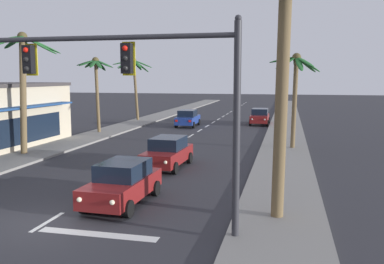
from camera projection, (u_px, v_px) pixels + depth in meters
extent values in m
plane|color=#2D2D33|center=(47.00, 222.00, 14.20)|extent=(220.00, 220.00, 0.00)
cube|color=gray|center=(285.00, 141.00, 31.77)|extent=(3.20, 110.00, 0.14)
cube|color=gray|center=(97.00, 135.00, 35.25)|extent=(3.20, 110.00, 0.14)
cube|color=silver|center=(47.00, 222.00, 14.26)|extent=(0.16, 2.00, 0.01)
cube|color=silver|center=(95.00, 193.00, 17.75)|extent=(0.16, 2.00, 0.01)
cube|color=silver|center=(127.00, 174.00, 21.23)|extent=(0.16, 2.00, 0.01)
cube|color=silver|center=(150.00, 161.00, 24.72)|extent=(0.16, 2.00, 0.01)
cube|color=silver|center=(167.00, 150.00, 28.21)|extent=(0.16, 2.00, 0.01)
cube|color=silver|center=(180.00, 142.00, 31.70)|extent=(0.16, 2.00, 0.01)
cube|color=silver|center=(191.00, 136.00, 35.19)|extent=(0.16, 2.00, 0.01)
cube|color=silver|center=(200.00, 130.00, 38.67)|extent=(0.16, 2.00, 0.01)
cube|color=silver|center=(207.00, 126.00, 42.16)|extent=(0.16, 2.00, 0.01)
cube|color=silver|center=(213.00, 122.00, 45.65)|extent=(0.16, 2.00, 0.01)
cube|color=silver|center=(219.00, 119.00, 49.14)|extent=(0.16, 2.00, 0.01)
cube|color=silver|center=(223.00, 116.00, 52.62)|extent=(0.16, 2.00, 0.01)
cube|color=silver|center=(227.00, 114.00, 56.11)|extent=(0.16, 2.00, 0.01)
cube|color=silver|center=(231.00, 112.00, 59.60)|extent=(0.16, 2.00, 0.01)
cube|color=silver|center=(234.00, 110.00, 63.09)|extent=(0.16, 2.00, 0.01)
cube|color=silver|center=(237.00, 108.00, 66.57)|extent=(0.16, 2.00, 0.01)
cube|color=silver|center=(239.00, 107.00, 70.06)|extent=(0.16, 2.00, 0.01)
cube|color=silver|center=(242.00, 105.00, 73.55)|extent=(0.16, 2.00, 0.01)
cube|color=silver|center=(244.00, 104.00, 77.04)|extent=(0.16, 2.00, 0.01)
cube|color=silver|center=(246.00, 103.00, 80.53)|extent=(0.16, 2.00, 0.01)
cube|color=silver|center=(98.00, 234.00, 13.13)|extent=(4.00, 0.44, 0.01)
cylinder|color=#2D2D33|center=(237.00, 134.00, 12.29)|extent=(0.22, 0.22, 6.57)
cylinder|color=#2D2D33|center=(76.00, 38.00, 13.05)|extent=(10.25, 0.16, 0.16)
sphere|color=#2D2D33|center=(238.00, 18.00, 11.85)|extent=(0.20, 0.20, 0.20)
cube|color=black|center=(127.00, 58.00, 12.74)|extent=(0.32, 0.26, 0.92)
sphere|color=red|center=(125.00, 48.00, 12.56)|extent=(0.17, 0.17, 0.17)
sphere|color=black|center=(125.00, 58.00, 12.60)|extent=(0.17, 0.17, 0.17)
sphere|color=black|center=(125.00, 68.00, 12.64)|extent=(0.17, 0.17, 0.17)
cube|color=yellow|center=(129.00, 59.00, 12.90)|extent=(0.42, 0.03, 1.04)
cube|color=black|center=(29.00, 60.00, 13.50)|extent=(0.32, 0.26, 0.92)
sphere|color=red|center=(26.00, 50.00, 13.33)|extent=(0.17, 0.17, 0.17)
sphere|color=black|center=(26.00, 59.00, 13.37)|extent=(0.17, 0.17, 0.17)
sphere|color=black|center=(27.00, 69.00, 13.40)|extent=(0.17, 0.17, 0.17)
cube|color=yellow|center=(32.00, 60.00, 13.66)|extent=(0.42, 0.03, 1.04)
cube|color=maroon|center=(122.00, 187.00, 16.19)|extent=(1.90, 4.36, 0.72)
cube|color=black|center=(124.00, 169.00, 16.25)|extent=(1.67, 2.25, 0.64)
cylinder|color=black|center=(128.00, 209.00, 14.66)|extent=(0.24, 0.65, 0.64)
cylinder|color=black|center=(84.00, 205.00, 15.10)|extent=(0.24, 0.65, 0.64)
cylinder|color=black|center=(156.00, 188.00, 17.38)|extent=(0.24, 0.65, 0.64)
cylinder|color=black|center=(118.00, 185.00, 17.82)|extent=(0.24, 0.65, 0.64)
sphere|color=#F9EFC6|center=(112.00, 202.00, 13.95)|extent=(0.18, 0.18, 0.18)
sphere|color=#F9EFC6|center=(79.00, 200.00, 14.26)|extent=(0.18, 0.18, 0.18)
cube|color=red|center=(157.00, 173.00, 18.08)|extent=(0.24, 0.07, 0.20)
cube|color=red|center=(129.00, 172.00, 18.42)|extent=(0.24, 0.07, 0.20)
cube|color=maroon|center=(167.00, 155.00, 22.75)|extent=(1.91, 4.36, 0.72)
cube|color=black|center=(168.00, 143.00, 22.80)|extent=(1.68, 2.26, 0.64)
cylinder|color=black|center=(175.00, 168.00, 21.22)|extent=(0.24, 0.65, 0.64)
cylinder|color=black|center=(143.00, 166.00, 21.66)|extent=(0.24, 0.65, 0.64)
cylinder|color=black|center=(189.00, 158.00, 23.93)|extent=(0.24, 0.65, 0.64)
cylinder|color=black|center=(161.00, 156.00, 24.38)|extent=(0.24, 0.65, 0.64)
sphere|color=#F9EFC6|center=(165.00, 162.00, 20.50)|extent=(0.18, 0.18, 0.18)
sphere|color=#F9EFC6|center=(142.00, 161.00, 20.82)|extent=(0.18, 0.18, 0.18)
cube|color=red|center=(189.00, 148.00, 24.63)|extent=(0.24, 0.07, 0.20)
cube|color=red|center=(168.00, 147.00, 24.98)|extent=(0.24, 0.07, 0.20)
cube|color=navy|center=(188.00, 120.00, 41.78)|extent=(1.85, 4.34, 0.72)
cube|color=black|center=(188.00, 113.00, 41.54)|extent=(1.65, 2.23, 0.64)
cylinder|color=black|center=(183.00, 122.00, 43.38)|extent=(0.23, 0.64, 0.64)
cylinder|color=black|center=(199.00, 122.00, 43.03)|extent=(0.23, 0.64, 0.64)
cylinder|color=black|center=(176.00, 125.00, 40.62)|extent=(0.23, 0.64, 0.64)
cylinder|color=black|center=(193.00, 125.00, 40.27)|extent=(0.23, 0.64, 0.64)
sphere|color=#B2B2AD|center=(187.00, 117.00, 44.00)|extent=(0.18, 0.18, 0.18)
sphere|color=#B2B2AD|center=(198.00, 117.00, 43.75)|extent=(0.18, 0.18, 0.18)
cube|color=red|center=(176.00, 121.00, 39.80)|extent=(0.24, 0.07, 0.20)
cube|color=red|center=(190.00, 121.00, 39.53)|extent=(0.24, 0.07, 0.20)
cube|color=maroon|center=(260.00, 118.00, 43.41)|extent=(1.76, 4.30, 0.72)
cube|color=black|center=(260.00, 112.00, 43.47)|extent=(1.60, 2.20, 0.64)
cylinder|color=black|center=(267.00, 123.00, 41.90)|extent=(0.22, 0.64, 0.64)
cylinder|color=black|center=(250.00, 123.00, 42.28)|extent=(0.22, 0.64, 0.64)
cylinder|color=black|center=(269.00, 120.00, 44.64)|extent=(0.22, 0.64, 0.64)
cylinder|color=black|center=(253.00, 120.00, 45.02)|extent=(0.22, 0.64, 0.64)
sphere|color=#B2B2AD|center=(265.00, 120.00, 41.17)|extent=(0.18, 0.18, 0.18)
sphere|color=#B2B2AD|center=(252.00, 119.00, 41.45)|extent=(0.18, 0.18, 0.18)
cube|color=red|center=(267.00, 115.00, 45.34)|extent=(0.24, 0.06, 0.20)
cube|color=red|center=(255.00, 115.00, 45.63)|extent=(0.24, 0.06, 0.20)
cylinder|color=brown|center=(23.00, 98.00, 25.88)|extent=(0.72, 0.40, 7.37)
ellipsoid|color=#236028|center=(40.00, 45.00, 25.29)|extent=(2.28, 0.63, 1.25)
ellipsoid|color=#236028|center=(42.00, 45.00, 25.89)|extent=(2.04, 1.75, 1.14)
ellipsoid|color=#236028|center=(26.00, 47.00, 26.46)|extent=(1.34, 2.17, 1.32)
ellipsoid|color=#236028|center=(13.00, 42.00, 26.15)|extent=(2.32, 1.46, 0.80)
ellipsoid|color=#236028|center=(1.00, 40.00, 24.89)|extent=(2.16, 1.80, 0.73)
ellipsoid|color=#236028|center=(8.00, 41.00, 24.33)|extent=(0.76, 2.41, 0.91)
ellipsoid|color=#236028|center=(19.00, 39.00, 24.24)|extent=(1.45, 2.34, 0.75)
sphere|color=#4C4223|center=(22.00, 37.00, 25.35)|extent=(0.60, 0.60, 0.60)
cylinder|color=brown|center=(97.00, 98.00, 36.27)|extent=(0.43, 0.28, 6.34)
ellipsoid|color=#1E5123|center=(103.00, 63.00, 35.55)|extent=(1.67, 0.77, 0.75)
ellipsoid|color=#1E5123|center=(104.00, 64.00, 36.24)|extent=(1.50, 1.32, 0.78)
ellipsoid|color=#1E5123|center=(101.00, 65.00, 36.57)|extent=(0.66, 1.54, 1.03)
ellipsoid|color=#1E5123|center=(96.00, 65.00, 36.63)|extent=(0.95, 1.56, 0.98)
ellipsoid|color=#1E5123|center=(90.00, 64.00, 36.40)|extent=(1.61, 1.10, 0.77)
ellipsoid|color=#1E5123|center=(86.00, 63.00, 35.74)|extent=(1.67, 1.04, 0.63)
ellipsoid|color=#1E5123|center=(87.00, 63.00, 35.38)|extent=(1.28, 1.57, 0.68)
ellipsoid|color=#1E5123|center=(93.00, 64.00, 35.15)|extent=(0.65, 1.64, 0.82)
ellipsoid|color=#1E5123|center=(98.00, 64.00, 35.27)|extent=(1.36, 1.42, 0.89)
sphere|color=#4C4223|center=(96.00, 60.00, 35.87)|extent=(0.60, 0.60, 0.60)
cylinder|color=brown|center=(136.00, 91.00, 46.65)|extent=(0.70, 0.30, 6.75)
ellipsoid|color=#236028|center=(143.00, 64.00, 45.95)|extent=(2.31, 0.59, 1.00)
ellipsoid|color=#236028|center=(141.00, 66.00, 46.94)|extent=(1.58, 1.88, 1.45)
ellipsoid|color=#236028|center=(138.00, 65.00, 47.32)|extent=(0.54, 2.22, 1.21)
ellipsoid|color=#236028|center=(130.00, 63.00, 47.30)|extent=(1.79, 2.06, 0.82)
ellipsoid|color=#236028|center=(126.00, 64.00, 46.81)|extent=(2.29, 0.98, 1.07)
ellipsoid|color=#236028|center=(123.00, 62.00, 46.01)|extent=(2.31, 1.39, 0.66)
ellipsoid|color=#236028|center=(126.00, 64.00, 45.50)|extent=(1.53, 2.16, 1.01)
ellipsoid|color=#236028|center=(134.00, 63.00, 45.17)|extent=(1.28, 2.29, 0.87)
ellipsoid|color=#236028|center=(137.00, 64.00, 45.34)|extent=(1.82, 1.95, 1.05)
sphere|color=#4C4223|center=(134.00, 60.00, 46.24)|extent=(0.60, 0.60, 0.60)
cylinder|color=brown|center=(282.00, 99.00, 13.91)|extent=(0.52, 0.43, 8.47)
cylinder|color=brown|center=(294.00, 105.00, 28.12)|extent=(0.39, 0.31, 6.21)
ellipsoid|color=#236028|center=(308.00, 64.00, 27.60)|extent=(1.64, 0.43, 1.14)
ellipsoid|color=#236028|center=(306.00, 65.00, 28.01)|extent=(1.59, 1.21, 1.14)
ellipsoid|color=#236028|center=(296.00, 62.00, 28.57)|extent=(0.42, 1.80, 0.78)
ellipsoid|color=#236028|center=(288.00, 60.00, 28.54)|extent=(1.41, 1.72, 0.57)
ellipsoid|color=#236028|center=(283.00, 60.00, 28.01)|extent=(1.89, 0.60, 0.51)
ellipsoid|color=#236028|center=(286.00, 63.00, 27.41)|extent=(1.62, 1.36, 0.95)
ellipsoid|color=#236028|center=(299.00, 64.00, 26.96)|extent=(0.74, 1.71, 1.09)
ellipsoid|color=#236028|center=(305.00, 62.00, 26.97)|extent=(1.41, 1.63, 0.85)
sphere|color=#4C4223|center=(297.00, 57.00, 27.69)|extent=(0.60, 0.60, 0.60)
cube|color=navy|center=(0.00, 110.00, 24.81)|extent=(1.00, 15.40, 0.12)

